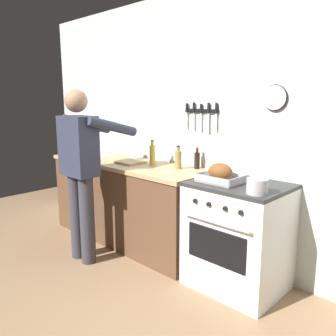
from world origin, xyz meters
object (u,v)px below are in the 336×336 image
at_px(bottle_cooking_oil, 153,154).
at_px(bottle_soy_sauce, 197,160).
at_px(person_cook, 81,165).
at_px(saucepan, 257,186).
at_px(bottle_vinegar, 178,159).
at_px(roasting_pan, 220,174).
at_px(stove, 238,236).
at_px(cutting_board, 127,162).

distance_m(bottle_cooking_oil, bottle_soy_sauce, 0.49).
height_order(person_cook, bottle_soy_sauce, person_cook).
bearing_deg(saucepan, bottle_cooking_oil, 169.17).
xyz_separation_m(bottle_cooking_oil, bottle_vinegar, (0.34, 0.02, -0.01)).
xyz_separation_m(roasting_pan, bottle_soy_sauce, (-0.50, 0.31, 0.02)).
distance_m(stove, cutting_board, 1.46).
xyz_separation_m(stove, bottle_cooking_oil, (-1.11, 0.08, 0.56)).
height_order(stove, roasting_pan, roasting_pan).
height_order(cutting_board, bottle_soy_sauce, bottle_soy_sauce).
bearing_deg(bottle_cooking_oil, roasting_pan, -8.83).
relative_size(saucepan, bottle_cooking_oil, 0.61).
relative_size(bottle_cooking_oil, bottle_soy_sauce, 1.24).
distance_m(roasting_pan, bottle_cooking_oil, 0.97).
relative_size(roasting_pan, bottle_vinegar, 1.53).
bearing_deg(roasting_pan, bottle_soy_sauce, 148.09).
bearing_deg(cutting_board, stove, 1.10).
bearing_deg(bottle_cooking_oil, saucepan, -10.83).
relative_size(roasting_pan, saucepan, 2.24).
bearing_deg(person_cook, cutting_board, -0.08).
xyz_separation_m(cutting_board, bottle_soy_sauce, (0.75, 0.26, 0.08)).
height_order(stove, bottle_cooking_oil, bottle_cooking_oil).
distance_m(saucepan, bottle_soy_sauce, 0.99).
xyz_separation_m(person_cook, bottle_soy_sauce, (0.73, 0.84, 0.03)).
height_order(roasting_pan, bottle_soy_sauce, bottle_soy_sauce).
height_order(bottle_cooking_oil, bottle_vinegar, bottle_cooking_oil).
relative_size(saucepan, bottle_soy_sauce, 0.75).
bearing_deg(cutting_board, saucepan, -5.44).
bearing_deg(cutting_board, bottle_vinegar, 10.98).
distance_m(roasting_pan, saucepan, 0.42).
distance_m(cutting_board, bottle_soy_sauce, 0.80).
relative_size(cutting_board, bottle_soy_sauce, 1.73).
height_order(cutting_board, bottle_vinegar, bottle_vinegar).
distance_m(saucepan, bottle_vinegar, 1.06).
bearing_deg(bottle_soy_sauce, person_cook, -130.93).
distance_m(bottle_cooking_oil, bottle_vinegar, 0.34).
bearing_deg(bottle_cooking_oil, stove, -3.97).
distance_m(person_cook, saucepan, 1.68).
relative_size(roasting_pan, bottle_soy_sauce, 1.69).
bearing_deg(saucepan, roasting_pan, 164.53).
bearing_deg(stove, bottle_cooking_oil, 176.03).
height_order(saucepan, cutting_board, saucepan).
distance_m(cutting_board, bottle_cooking_oil, 0.32).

